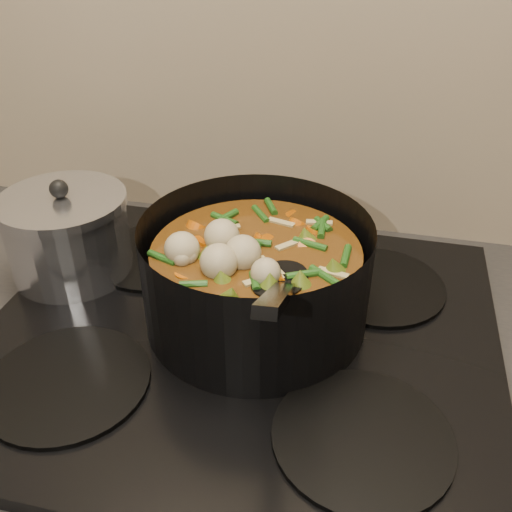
# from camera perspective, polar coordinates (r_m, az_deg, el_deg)

# --- Properties ---
(stovetop) EXTENTS (0.62, 0.54, 0.03)m
(stovetop) POSITION_cam_1_polar(r_m,az_deg,el_deg) (0.71, -1.68, -7.96)
(stovetop) COLOR black
(stovetop) RESTS_ON counter
(stockpot) EXTENTS (0.30, 0.38, 0.20)m
(stockpot) POSITION_cam_1_polar(r_m,az_deg,el_deg) (0.68, 0.01, -2.17)
(stockpot) COLOR black
(stockpot) RESTS_ON stovetop
(saucepan) EXTENTS (0.17, 0.17, 0.14)m
(saucepan) POSITION_cam_1_polar(r_m,az_deg,el_deg) (0.82, -18.26, 2.07)
(saucepan) COLOR silver
(saucepan) RESTS_ON stovetop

